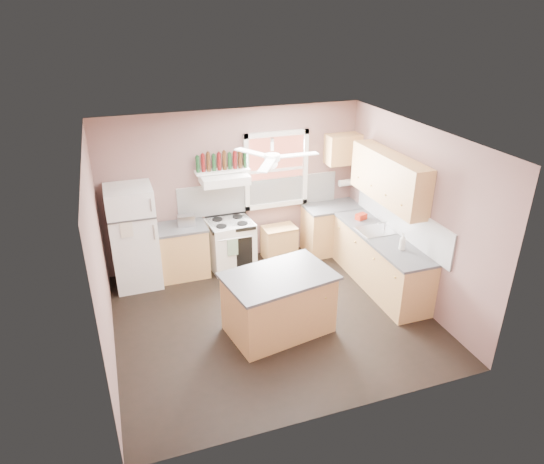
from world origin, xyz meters
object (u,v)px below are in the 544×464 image
object	(u,v)px
toaster	(186,220)
stove	(231,244)
cart	(279,242)
refrigerator	(134,237)
island	(279,304)

from	to	relation	value
toaster	stove	distance (m)	0.92
stove	cart	bearing A→B (deg)	-2.34
refrigerator	toaster	bearing A→B (deg)	4.08
stove	island	xyz separation A→B (m)	(0.16, -2.02, 0.00)
toaster	island	size ratio (longest dim) A/B	0.20
refrigerator	toaster	world-z (taller)	refrigerator
cart	island	size ratio (longest dim) A/B	0.43
stove	cart	size ratio (longest dim) A/B	1.47
stove	refrigerator	bearing A→B (deg)	176.52
refrigerator	cart	world-z (taller)	refrigerator
stove	island	distance (m)	2.02
toaster	cart	world-z (taller)	toaster
cart	island	xyz separation A→B (m)	(-0.75, -2.07, 0.14)
stove	island	world-z (taller)	same
refrigerator	toaster	distance (m)	0.87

